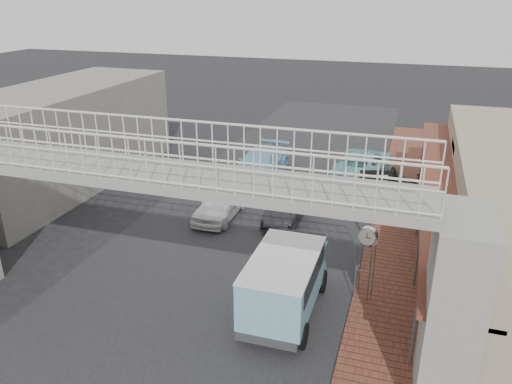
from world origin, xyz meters
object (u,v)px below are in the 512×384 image
Objects in this scene: angkot_curb at (363,163)px; street_clock at (368,239)px; dark_sedan at (288,206)px; arrow_sign at (398,184)px; motorcycle_near at (382,201)px; angkot_van at (285,277)px; white_hatchback at (221,203)px; motorcycle_far at (423,185)px; angkot_far at (260,163)px.

street_clock is (1.40, -11.92, 1.43)m from angkot_curb.
dark_sedan is 5.28m from arrow_sign.
arrow_sign is (4.61, -1.44, 2.15)m from dark_sedan.
motorcycle_near is 0.74× the size of street_clock.
angkot_curb is at bearing 86.59° from arrow_sign.
motorcycle_near is at bearing 27.62° from dark_sedan.
angkot_van is at bearing 92.28° from angkot_curb.
angkot_van is 2.90m from street_clock.
arrow_sign is (0.69, -3.45, 2.20)m from motorcycle_near.
street_clock is at bearing 35.67° from angkot_van.
dark_sedan is at bearing 11.83° from white_hatchback.
angkot_van is 12.11m from motorcycle_far.
white_hatchback is 1.54× the size of street_clock.
angkot_far is at bearing 120.18° from dark_sedan.
arrow_sign is at bearing 110.22° from angkot_curb.
angkot_curb is 2.95× the size of motorcycle_far.
white_hatchback is 1.17× the size of arrow_sign.
angkot_van reaches higher than angkot_curb.
dark_sedan is at bearing 144.84° from arrow_sign.
motorcycle_far is at bearing 61.95° from arrow_sign.
motorcycle_far is at bearing 91.32° from street_clock.
motorcycle_near is (2.25, 8.83, -0.76)m from angkot_van.
angkot_curb is 2.15× the size of street_clock.
arrow_sign reaches higher than angkot_curb.
angkot_curb is at bearing 44.55° from motorcycle_far.
motorcycle_near is at bearing 101.63° from street_clock.
white_hatchback is at bearing 126.41° from angkot_van.
motorcycle_near is at bearing -19.89° from angkot_far.
white_hatchback is 9.14m from angkot_curb.
angkot_far is 1.17× the size of angkot_van.
motorcycle_far is 10.06m from street_clock.
motorcycle_far is at bearing 70.36° from angkot_van.
street_clock is (6.77, -10.20, 1.44)m from angkot_far.
angkot_far reaches higher than dark_sedan.
angkot_far is at bearing 53.50° from motorcycle_near.
motorcycle_near is 1.01× the size of motorcycle_far.
angkot_van is 6.30m from arrow_sign.
dark_sedan is at bearing 117.28° from motorcycle_far.
dark_sedan is at bearing -56.35° from angkot_far.
arrow_sign is at bearing -6.02° from white_hatchback.
white_hatchback is 0.89× the size of angkot_van.
white_hatchback is at bearing 59.10° from angkot_curb.
white_hatchback reaches higher than dark_sedan.
white_hatchback is 2.12× the size of motorcycle_far.
street_clock is (2.25, 1.63, 0.83)m from angkot_van.
angkot_curb is at bearing 21.71° from angkot_far.
arrow_sign is (7.46, -6.44, 2.05)m from angkot_far.
motorcycle_far is (8.65, 5.18, -0.01)m from white_hatchback.
dark_sedan is 1.53× the size of street_clock.
street_clock reaches higher than motorcycle_far.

